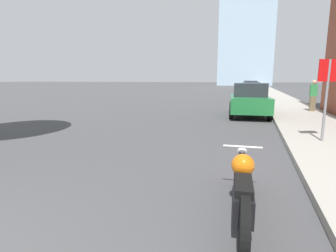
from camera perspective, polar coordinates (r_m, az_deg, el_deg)
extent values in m
cube|color=#9E998E|center=(40.60, 21.39, 6.83)|extent=(2.87, 240.00, 0.15)
cylinder|color=black|center=(4.71, 15.63, -9.36)|extent=(0.14, 0.68, 0.68)
cylinder|color=black|center=(3.04, 16.24, -20.64)|extent=(0.14, 0.68, 0.68)
cube|color=black|center=(3.85, 15.88, -13.60)|extent=(0.32, 1.40, 0.33)
sphere|color=orange|center=(4.01, 15.99, -8.20)|extent=(0.33, 0.33, 0.33)
cube|color=black|center=(3.50, 16.15, -12.27)|extent=(0.25, 0.65, 0.10)
sphere|color=silver|center=(4.64, 15.82, -5.39)|extent=(0.16, 0.16, 0.16)
cylinder|color=silver|center=(4.48, 15.92, -4.38)|extent=(0.62, 0.07, 0.04)
cube|color=#1E6B33|center=(14.21, 17.19, 4.78)|extent=(2.17, 4.37, 0.72)
cube|color=#23282D|center=(14.17, 17.33, 7.58)|extent=(1.72, 2.15, 0.67)
cylinder|color=black|center=(15.52, 13.58, 4.01)|extent=(0.25, 0.64, 0.63)
cylinder|color=black|center=(15.63, 20.01, 3.72)|extent=(0.25, 0.64, 0.63)
cylinder|color=black|center=(12.91, 13.61, 2.83)|extent=(0.25, 0.64, 0.63)
cylinder|color=black|center=(13.04, 21.31, 2.50)|extent=(0.25, 0.64, 0.63)
cube|color=silver|center=(26.01, 17.62, 6.97)|extent=(1.76, 4.34, 0.71)
cube|color=#23282D|center=(25.98, 17.70, 8.44)|extent=(1.47, 2.09, 0.63)
cylinder|color=black|center=(27.37, 15.86, 6.45)|extent=(0.21, 0.66, 0.66)
cylinder|color=black|center=(27.38, 19.27, 6.27)|extent=(0.21, 0.66, 0.66)
cylinder|color=black|center=(24.70, 15.69, 6.10)|extent=(0.21, 0.66, 0.66)
cylinder|color=black|center=(24.71, 19.47, 5.91)|extent=(0.21, 0.66, 0.66)
cube|color=#1E3899|center=(36.61, 17.56, 7.80)|extent=(2.14, 4.42, 0.76)
cube|color=#23282D|center=(36.60, 17.62, 8.89)|extent=(1.71, 2.16, 0.63)
cylinder|color=black|center=(38.03, 16.34, 7.36)|extent=(0.24, 0.70, 0.69)
cylinder|color=black|center=(37.91, 19.03, 7.21)|extent=(0.24, 0.70, 0.69)
cylinder|color=black|center=(35.37, 15.93, 7.20)|extent=(0.24, 0.70, 0.69)
cylinder|color=black|center=(35.24, 18.82, 7.04)|extent=(0.24, 0.70, 0.69)
cube|color=gold|center=(49.77, 17.50, 8.24)|extent=(2.21, 4.70, 0.76)
cube|color=#23282D|center=(49.76, 17.54, 9.04)|extent=(1.75, 2.31, 0.62)
cylinder|color=black|center=(51.27, 16.61, 7.90)|extent=(0.25, 0.64, 0.62)
cylinder|color=black|center=(51.13, 18.61, 7.79)|extent=(0.25, 0.64, 0.62)
cylinder|color=black|center=(48.46, 16.27, 7.81)|extent=(0.25, 0.64, 0.62)
cylinder|color=black|center=(48.30, 18.39, 7.70)|extent=(0.25, 0.64, 0.62)
cylinder|color=slate|center=(8.54, 31.13, 4.68)|extent=(0.07, 0.07, 2.27)
cube|color=red|center=(8.53, 31.64, 10.27)|extent=(0.57, 0.26, 0.60)
cube|color=brown|center=(16.62, 28.93, 4.28)|extent=(0.29, 0.20, 0.82)
cube|color=#2D7F42|center=(16.58, 29.14, 6.80)|extent=(0.36, 0.20, 0.65)
sphere|color=tan|center=(16.57, 29.27, 8.33)|extent=(0.24, 0.24, 0.24)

